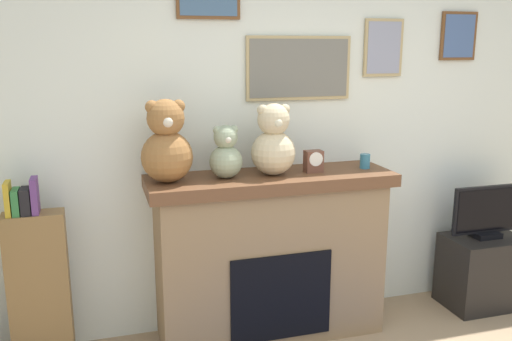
{
  "coord_description": "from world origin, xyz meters",
  "views": [
    {
      "loc": [
        -1.3,
        -1.55,
        1.94
      ],
      "look_at": [
        -0.33,
        1.71,
        1.15
      ],
      "focal_mm": 38.18,
      "sensor_mm": 36.0,
      "label": 1
    }
  ],
  "objects": [
    {
      "name": "fireplace",
      "position": [
        -0.23,
        1.71,
        0.57
      ],
      "size": [
        1.61,
        0.52,
        1.12
      ],
      "color": "#8D6E4A",
      "rests_on": "ground_plane"
    },
    {
      "name": "mantel_clock",
      "position": [
        0.06,
        1.69,
        1.2
      ],
      "size": [
        0.12,
        0.09,
        0.14
      ],
      "color": "brown",
      "rests_on": "fireplace"
    },
    {
      "name": "back_wall",
      "position": [
        0.0,
        2.0,
        1.31
      ],
      "size": [
        5.2,
        0.15,
        2.6
      ],
      "color": "silver",
      "rests_on": "ground_plane"
    },
    {
      "name": "tv_stand",
      "position": [
        1.44,
        1.64,
        0.27
      ],
      "size": [
        0.57,
        0.4,
        0.54
      ],
      "primitive_type": "cube",
      "color": "black",
      "rests_on": "ground_plane"
    },
    {
      "name": "candle_jar",
      "position": [
        0.44,
        1.69,
        1.17
      ],
      "size": [
        0.07,
        0.07,
        0.1
      ],
      "primitive_type": "cylinder",
      "color": "teal",
      "rests_on": "fireplace"
    },
    {
      "name": "bookshelf",
      "position": [
        -1.69,
        1.74,
        0.53
      ],
      "size": [
        0.35,
        0.16,
        1.19
      ],
      "color": "brown",
      "rests_on": "ground_plane"
    },
    {
      "name": "teddy_bear_grey",
      "position": [
        -0.53,
        1.69,
        1.27
      ],
      "size": [
        0.21,
        0.21,
        0.34
      ],
      "color": "#94A07F",
      "rests_on": "fireplace"
    },
    {
      "name": "teddy_bear_brown",
      "position": [
        -0.22,
        1.69,
        1.33
      ],
      "size": [
        0.29,
        0.29,
        0.46
      ],
      "color": "#CCB78E",
      "rests_on": "fireplace"
    },
    {
      "name": "teddy_bear_cream",
      "position": [
        -0.89,
        1.69,
        1.35
      ],
      "size": [
        0.31,
        0.31,
        0.51
      ],
      "color": "#936133",
      "rests_on": "fireplace"
    },
    {
      "name": "television",
      "position": [
        1.44,
        1.64,
        0.73
      ],
      "size": [
        0.58,
        0.14,
        0.4
      ],
      "color": "black",
      "rests_on": "tv_stand"
    }
  ]
}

